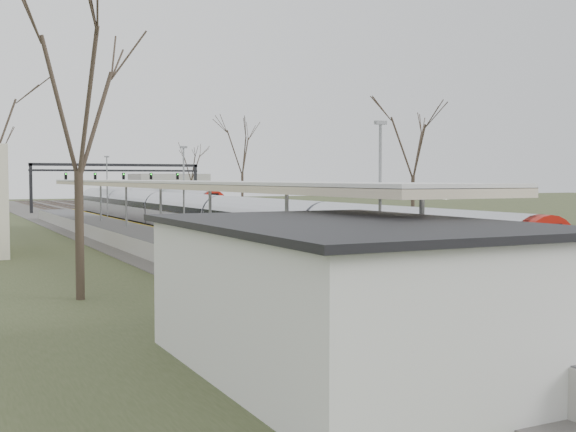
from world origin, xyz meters
The scene contains 10 objects.
track_bed centered at (0.26, 55.00, 0.06)m, with size 24.00×160.00×0.22m.
platform centered at (-9.05, 37.50, 0.50)m, with size 3.50×69.00×1.00m, color #9E9B93.
canopy centered at (-9.05, 32.99, 3.93)m, with size 4.10×50.00×3.11m.
station_building centered at (-12.50, 8.00, 1.60)m, with size 6.00×9.00×3.20m, color silver.
signal_gantry centered at (0.29, 84.99, 4.91)m, with size 21.00×0.59×6.08m.
tree_west_near centered at (-16.00, 20.00, 7.29)m, with size 5.00×5.00×10.30m.
tree_east_far centered at (14.00, 42.00, 7.29)m, with size 5.00×5.00×10.30m.
train_near centered at (-2.50, 49.24, 1.48)m, with size 2.62×75.21×3.05m.
train_far centered at (4.50, 84.21, 1.48)m, with size 2.62×45.21×3.05m.
passenger centered at (-8.49, 11.59, 1.80)m, with size 0.58×0.38×1.60m, color #314760.
Camera 1 is at (-20.50, -5.29, 4.24)m, focal length 45.00 mm.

